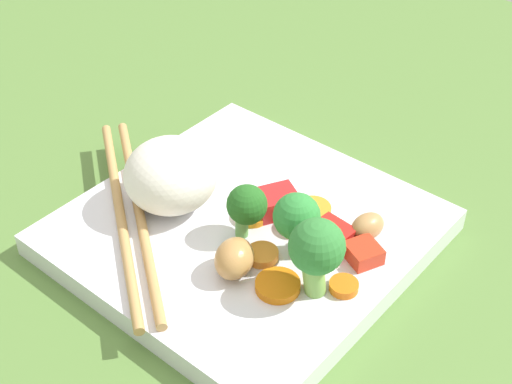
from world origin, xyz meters
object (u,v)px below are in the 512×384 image
object	(u,v)px
chopstick_pair	(130,212)
rice_mound	(171,175)
broccoli_floret_0	(297,220)
carrot_slice_5	(313,210)
square_plate	(245,232)

from	to	relation	value
chopstick_pair	rice_mound	bearing A→B (deg)	100.69
rice_mound	chopstick_pair	size ratio (longest dim) A/B	0.35
broccoli_floret_0	carrot_slice_5	bearing A→B (deg)	-159.95
square_plate	rice_mound	world-z (taller)	rice_mound
square_plate	rice_mound	xyz separation A→B (cm)	(1.77, -5.86, 3.78)
carrot_slice_5	chopstick_pair	distance (cm)	14.09
square_plate	chopstick_pair	xyz separation A→B (cm)	(4.90, -7.45, 1.33)
rice_mound	chopstick_pair	bearing A→B (deg)	-26.91
carrot_slice_5	chopstick_pair	size ratio (longest dim) A/B	0.14
square_plate	broccoli_floret_0	world-z (taller)	broccoli_floret_0
broccoli_floret_0	chopstick_pair	distance (cm)	13.61
rice_mound	broccoli_floret_0	bearing A→B (deg)	96.37
rice_mound	broccoli_floret_0	size ratio (longest dim) A/B	1.31
broccoli_floret_0	square_plate	bearing A→B (deg)	-96.12
broccoli_floret_0	chopstick_pair	size ratio (longest dim) A/B	0.27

